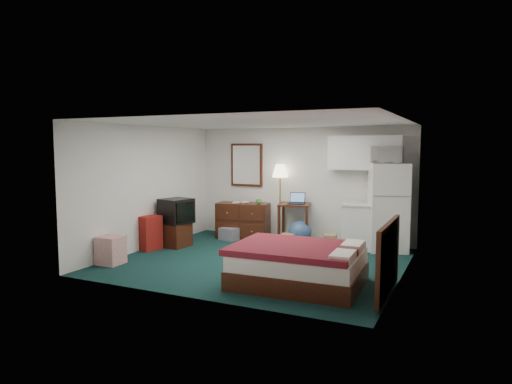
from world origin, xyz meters
The scene contains 25 objects.
floor centered at (0.00, 0.00, 0.00)m, with size 5.00×4.50×0.01m, color black.
ceiling centered at (0.00, 0.00, 2.50)m, with size 5.00×4.50×0.01m, color silver.
walls centered at (0.00, 0.00, 1.25)m, with size 5.01×4.51×2.50m.
mirror centered at (-1.35, 2.22, 1.65)m, with size 0.80×0.06×1.00m, color white, non-canonical shape.
upper_cabinets centered at (1.45, 2.08, 1.95)m, with size 1.50×0.35×0.70m, color white, non-canonical shape.
headboard centered at (2.46, -1.06, 0.55)m, with size 0.06×1.56×1.00m, color black, non-canonical shape.
dresser centered at (-1.24, 1.81, 0.40)m, with size 1.17×0.53×0.80m, color black, non-canonical shape.
floor_lamp centered at (-0.43, 2.05, 0.84)m, with size 0.36×0.36×1.68m, color #BF8638, non-canonical shape.
desk centered at (-0.03, 1.93, 0.42)m, with size 0.66×0.66×0.84m, color black, non-canonical shape.
exercise_ball centered at (0.16, 1.74, 0.25)m, with size 0.50×0.50×0.50m, color #31517F.
kitchen_counter centered at (1.50, 1.83, 0.45)m, with size 0.82×0.62×0.89m, color white, non-canonical shape.
fridge centered at (1.97, 1.88, 0.88)m, with size 0.72×0.72×1.75m, color silver, non-canonical shape.
bed centered at (1.15, -1.06, 0.30)m, with size 1.86×1.45×0.59m, color #4B0D1C, non-canonical shape.
tv_stand centered at (-2.09, 0.37, 0.24)m, with size 0.49×0.53×0.49m, color black, non-canonical shape.
suitcase centered at (-2.35, -0.12, 0.35)m, with size 0.27×0.43×0.69m, color maroon, non-canonical shape.
retail_box centered at (-2.28, -1.32, 0.25)m, with size 0.40×0.40×0.50m, color silver, non-canonical shape.
file_bin centered at (-1.40, 1.43, 0.13)m, with size 0.38×0.29×0.27m, color gray, non-canonical shape.
cardboard_box_a centered at (0.00, 1.47, 0.12)m, with size 0.29×0.24×0.24m, color #9A7946, non-canonical shape.
cardboard_box_b centered at (0.88, 1.57, 0.14)m, with size 0.24×0.29×0.29m, color #9A7946, non-canonical shape.
laptop centered at (0.02, 1.87, 0.95)m, with size 0.35×0.28×0.24m, color black, non-canonical shape.
crt_tv centered at (-2.09, 0.40, 0.74)m, with size 0.56×0.60×0.51m, color black, non-canonical shape.
microwave centered at (1.92, 1.90, 1.96)m, with size 0.60×0.33×0.41m, color silver.
book_a centered at (-1.47, 1.76, 0.91)m, with size 0.17×0.02×0.23m, color #9A7946.
book_b centered at (-1.31, 1.86, 0.92)m, with size 0.18×0.02×0.24m, color #9A7946.
mug centered at (-0.84, 1.80, 0.86)m, with size 0.13×0.11×0.13m, color #4E943A.
Camera 1 is at (3.44, -7.38, 2.07)m, focal length 32.00 mm.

